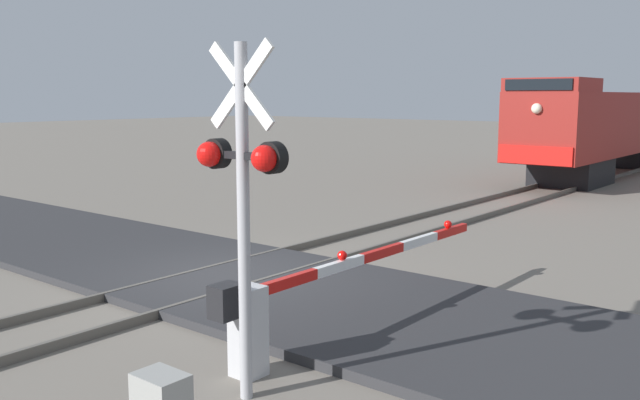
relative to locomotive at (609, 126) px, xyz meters
name	(u,v)px	position (x,y,z in m)	size (l,w,h in m)	color
ground_plane	(230,281)	(0.00, -22.38, -2.12)	(160.00, 160.00, 0.00)	slate
rail_track_left	(204,271)	(-0.72, -22.38, -2.05)	(0.08, 80.00, 0.15)	#59544C
rail_track_right	(258,284)	(0.72, -22.38, -2.05)	(0.08, 80.00, 0.15)	#59544C
road_surface	(230,278)	(0.00, -22.38, -2.05)	(36.00, 4.44, 0.14)	#2D2D30
locomotive	(609,126)	(0.00, 0.00, 0.00)	(2.74, 16.77, 4.02)	black
crossing_signal	(242,182)	(3.76, -25.71, 0.34)	(1.18, 0.33, 3.98)	#ADADB2
crossing_gate	(293,299)	(3.34, -24.40, -1.35)	(0.36, 6.10, 1.23)	silver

